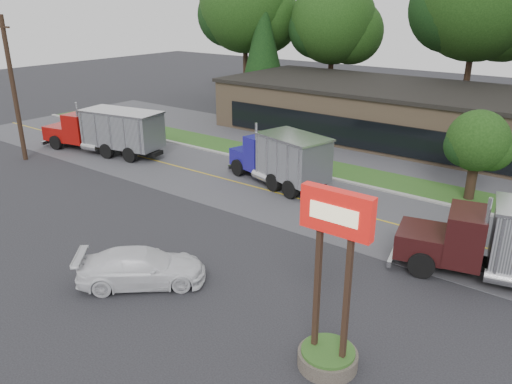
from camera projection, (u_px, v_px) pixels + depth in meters
ground at (159, 245)px, 23.63m from camera, size 140.00×140.00×0.00m
road at (270, 191)px, 30.33m from camera, size 60.00×8.00×0.02m
center_line at (270, 191)px, 30.33m from camera, size 60.00×0.12×0.01m
curb at (306, 173)px, 33.45m from camera, size 60.00×0.30×0.12m
grass_verge at (320, 167)px, 34.79m from camera, size 60.00×3.40×0.03m
far_parking at (353, 151)px, 38.51m from camera, size 60.00×7.00×0.02m
strip_mall at (410, 115)px, 41.13m from camera, size 32.00×12.00×4.00m
utility_pole at (14, 89)px, 34.55m from camera, size 1.60×0.32×10.00m
bilo_sign at (331, 311)px, 15.13m from camera, size 2.20×1.90×5.95m
tree_far_a at (247, 11)px, 55.20m from camera, size 10.75×10.12×15.33m
tree_far_b at (335, 25)px, 51.53m from camera, size 9.29×8.75×13.26m
tree_far_c at (481, 2)px, 42.83m from camera, size 11.77×11.08×16.79m
evergreen_left at (263, 44)px, 52.63m from camera, size 5.21×5.21×11.85m
tree_verge at (479, 144)px, 27.96m from camera, size 3.67×3.46×5.24m
dump_truck_red at (108, 130)px, 37.25m from camera, size 10.51×4.27×3.36m
dump_truck_blue at (282, 157)px, 30.74m from camera, size 7.62×4.30×3.36m
rally_car at (142, 267)px, 20.18m from camera, size 5.17×4.99×1.48m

